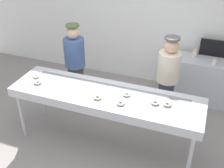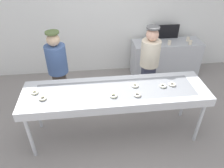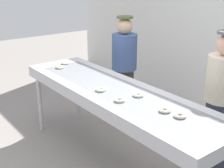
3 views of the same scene
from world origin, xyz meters
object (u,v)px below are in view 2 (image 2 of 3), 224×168
sugar_donut_4 (172,84)px  paper_cup_4 (169,43)px  sugar_donut_1 (114,96)px  paper_cup_3 (151,40)px  sugar_donut_6 (43,98)px  sugar_donut_5 (137,95)px  fryer_conveyor (116,94)px  paper_cup_2 (188,39)px  sugar_donut_3 (135,85)px  sugar_donut_0 (35,92)px  menu_display (166,32)px  prep_counter (165,59)px  paper_cup_1 (149,37)px  sugar_donut_2 (163,86)px  worker_assistant (149,61)px  worker_baker (57,66)px

sugar_donut_4 → paper_cup_4: size_ratio=1.14×
sugar_donut_1 → paper_cup_3: (1.13, 2.05, -0.05)m
sugar_donut_6 → sugar_donut_5: bearing=-3.1°
fryer_conveyor → paper_cup_2: size_ratio=29.02×
sugar_donut_3 → sugar_donut_1: bearing=-149.0°
sugar_donut_1 → sugar_donut_5: bearing=-3.1°
sugar_donut_0 → menu_display: 3.35m
sugar_donut_4 → prep_counter: size_ratio=0.07×
sugar_donut_4 → paper_cup_1: bearing=85.2°
fryer_conveyor → paper_cup_4: (1.45, 1.69, 0.04)m
sugar_donut_0 → sugar_donut_1: size_ratio=1.00×
fryer_conveyor → sugar_donut_6: size_ratio=25.37×
sugar_donut_4 → menu_display: bearing=74.9°
sugar_donut_1 → sugar_donut_2: (0.80, 0.16, 0.00)m
sugar_donut_2 → paper_cup_2: (1.20, 1.84, -0.05)m
paper_cup_2 → paper_cup_3: size_ratio=1.00×
worker_assistant → paper_cup_3: size_ratio=16.38×
sugar_donut_0 → sugar_donut_6: 0.21m
sugar_donut_3 → sugar_donut_6: 1.40m
sugar_donut_2 → paper_cup_2: size_ratio=1.14×
prep_counter → worker_assistant: bearing=-125.7°
fryer_conveyor → sugar_donut_5: size_ratio=25.37×
sugar_donut_1 → sugar_donut_6: 1.03m
paper_cup_3 → paper_cup_4: same height
sugar_donut_0 → paper_cup_4: sugar_donut_0 is taller
sugar_donut_4 → paper_cup_2: bearing=60.3°
sugar_donut_2 → sugar_donut_5: size_ratio=1.00×
sugar_donut_2 → sugar_donut_3: (-0.43, 0.06, 0.00)m
sugar_donut_1 → prep_counter: 2.56m
paper_cup_1 → paper_cup_4: (0.37, -0.35, 0.00)m
worker_assistant → paper_cup_2: (1.18, 0.97, -0.01)m
paper_cup_2 → paper_cup_4: size_ratio=1.00×
worker_assistant → paper_cup_1: worker_assistant is taller
prep_counter → sugar_donut_2: bearing=-111.2°
menu_display → sugar_donut_0: bearing=-143.2°
paper_cup_3 → menu_display: menu_display is taller
fryer_conveyor → sugar_donut_1: (-0.05, -0.16, 0.09)m
sugar_donut_4 → paper_cup_2: (1.03, 1.81, -0.05)m
sugar_donut_6 → paper_cup_1: bearing=44.8°
sugar_donut_2 → paper_cup_4: sugar_donut_2 is taller
sugar_donut_1 → sugar_donut_3: bearing=31.0°
paper_cup_2 → menu_display: bearing=154.7°
sugar_donut_6 → paper_cup_4: bearing=35.3°
sugar_donut_5 → paper_cup_1: size_ratio=1.14×
sugar_donut_0 → paper_cup_3: 2.94m
sugar_donut_2 → sugar_donut_3: same height
sugar_donut_2 → paper_cup_1: 2.07m
sugar_donut_4 → worker_baker: bearing=154.2°
worker_assistant → prep_counter: size_ratio=1.00×
worker_baker → worker_assistant: bearing=163.7°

